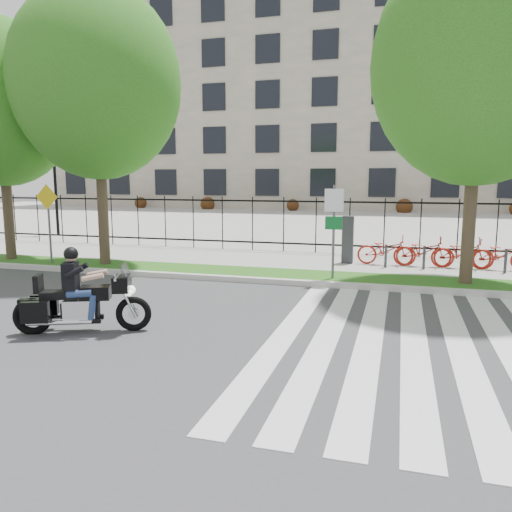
# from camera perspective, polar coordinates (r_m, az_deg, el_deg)

# --- Properties ---
(ground) EXTENTS (120.00, 120.00, 0.00)m
(ground) POSITION_cam_1_polar(r_m,az_deg,el_deg) (10.02, -8.95, -7.57)
(ground) COLOR #3D3D40
(ground) RESTS_ON ground
(curb) EXTENTS (60.00, 0.20, 0.15)m
(curb) POSITION_cam_1_polar(r_m,az_deg,el_deg) (13.71, -1.68, -2.69)
(curb) COLOR #BBB9B0
(curb) RESTS_ON ground
(grass_verge) EXTENTS (60.00, 1.50, 0.15)m
(grass_verge) POSITION_cam_1_polar(r_m,az_deg,el_deg) (14.51, -0.65, -2.05)
(grass_verge) COLOR #265916
(grass_verge) RESTS_ON ground
(sidewalk) EXTENTS (60.00, 3.50, 0.15)m
(sidewalk) POSITION_cam_1_polar(r_m,az_deg,el_deg) (16.88, 1.81, -0.51)
(sidewalk) COLOR #A1A097
(sidewalk) RESTS_ON ground
(plaza) EXTENTS (80.00, 34.00, 0.10)m
(plaza) POSITION_cam_1_polar(r_m,az_deg,el_deg) (34.05, 9.19, 4.05)
(plaza) COLOR #A1A097
(plaza) RESTS_ON ground
(crosswalk_stripes) EXTENTS (5.70, 8.00, 0.01)m
(crosswalk_stripes) POSITION_cam_1_polar(r_m,az_deg,el_deg) (9.15, 20.01, -9.56)
(crosswalk_stripes) COLOR silver
(crosswalk_stripes) RESTS_ON ground
(iron_fence) EXTENTS (30.00, 0.06, 2.00)m
(iron_fence) POSITION_cam_1_polar(r_m,az_deg,el_deg) (18.43, 3.18, 3.63)
(iron_fence) COLOR black
(iron_fence) RESTS_ON sidewalk
(office_building) EXTENTS (60.00, 21.90, 20.15)m
(office_building) POSITION_cam_1_polar(r_m,az_deg,el_deg) (54.24, 12.17, 16.20)
(office_building) COLOR gray
(office_building) RESTS_ON ground
(lamp_post_left) EXTENTS (1.06, 0.70, 4.25)m
(lamp_post_left) POSITION_cam_1_polar(r_m,az_deg,el_deg) (26.24, -22.04, 9.04)
(lamp_post_left) COLOR black
(lamp_post_left) RESTS_ON ground
(street_tree_0) EXTENTS (4.63, 4.63, 7.73)m
(street_tree_0) POSITION_cam_1_polar(r_m,az_deg,el_deg) (18.69, -27.22, 15.25)
(street_tree_0) COLOR #3B2D20
(street_tree_0) RESTS_ON grass_verge
(street_tree_1) EXTENTS (5.05, 5.05, 8.44)m
(street_tree_1) POSITION_cam_1_polar(r_m,az_deg,el_deg) (16.56, -17.73, 18.37)
(street_tree_1) COLOR #3B2D20
(street_tree_1) RESTS_ON grass_verge
(street_tree_2) EXTENTS (5.19, 5.19, 8.44)m
(street_tree_2) POSITION_cam_1_polar(r_m,az_deg,el_deg) (14.02, 24.19, 19.54)
(street_tree_2) COLOR #3B2D20
(street_tree_2) RESTS_ON grass_verge
(bike_share_station) EXTENTS (7.76, 0.85, 1.50)m
(bike_share_station) POSITION_cam_1_polar(r_m,az_deg,el_deg) (16.20, 24.15, 0.28)
(bike_share_station) COLOR #2D2D33
(bike_share_station) RESTS_ON sidewalk
(sign_pole_regulatory) EXTENTS (0.50, 0.09, 2.50)m
(sign_pole_regulatory) POSITION_cam_1_polar(r_m,az_deg,el_deg) (13.42, 8.88, 4.14)
(sign_pole_regulatory) COLOR #59595B
(sign_pole_regulatory) RESTS_ON grass_verge
(sign_pole_warning) EXTENTS (0.78, 0.09, 2.49)m
(sign_pole_warning) POSITION_cam_1_polar(r_m,az_deg,el_deg) (17.06, -22.65, 4.55)
(sign_pole_warning) COLOR #59595B
(sign_pole_warning) RESTS_ON grass_verge
(motorcycle_rider) EXTENTS (2.35, 1.28, 1.92)m
(motorcycle_rider) POSITION_cam_1_polar(r_m,az_deg,el_deg) (9.70, -19.34, -4.61)
(motorcycle_rider) COLOR black
(motorcycle_rider) RESTS_ON ground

